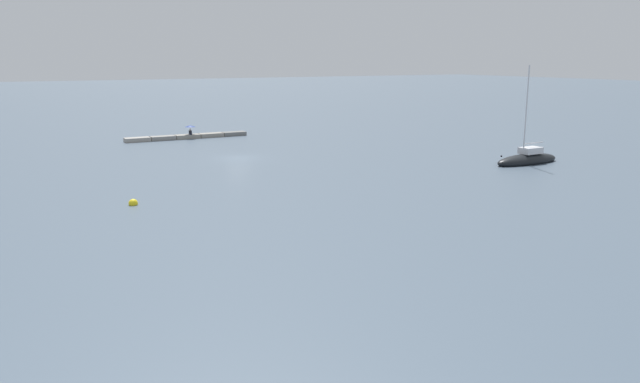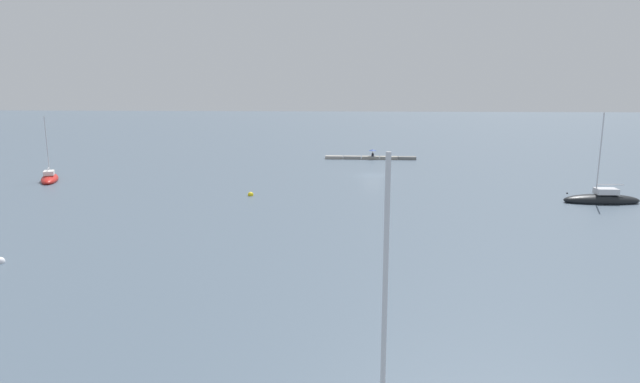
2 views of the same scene
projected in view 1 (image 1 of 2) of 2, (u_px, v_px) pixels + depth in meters
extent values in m
plane|color=#475666|center=(238.00, 158.00, 65.48)|extent=(500.00, 500.00, 0.00)
cube|color=slate|center=(234.00, 134.00, 84.52)|extent=(3.17, 1.55, 0.54)
cube|color=gray|center=(211.00, 135.00, 82.98)|extent=(3.17, 1.55, 0.54)
cube|color=gray|center=(187.00, 137.00, 81.44)|extent=(3.17, 1.55, 0.54)
cube|color=gray|center=(163.00, 138.00, 79.90)|extent=(3.17, 1.55, 0.54)
cube|color=gray|center=(137.00, 140.00, 78.36)|extent=(3.17, 1.55, 0.54)
cube|color=#1E2333|center=(191.00, 134.00, 81.25)|extent=(0.42, 0.47, 0.16)
cube|color=#232328|center=(190.00, 132.00, 81.47)|extent=(0.43, 0.28, 0.52)
sphere|color=tan|center=(190.00, 130.00, 81.39)|extent=(0.22, 0.22, 0.22)
cylinder|color=black|center=(190.00, 131.00, 81.39)|extent=(0.02, 0.02, 1.05)
cone|color=navy|center=(190.00, 126.00, 81.26)|extent=(1.41, 1.41, 0.25)
sphere|color=black|center=(190.00, 125.00, 81.22)|extent=(0.05, 0.05, 0.05)
ellipsoid|color=black|center=(527.00, 161.00, 62.32)|extent=(8.23, 2.62, 1.40)
cube|color=silver|center=(531.00, 150.00, 62.31)|extent=(2.33, 1.48, 0.64)
cylinder|color=silver|center=(526.00, 110.00, 60.90)|extent=(0.14, 0.14, 8.86)
cylinder|color=silver|center=(534.00, 143.00, 62.34)|extent=(2.85, 0.21, 0.10)
sphere|color=black|center=(501.00, 156.00, 60.29)|extent=(0.19, 0.19, 0.19)
sphere|color=yellow|center=(133.00, 203.00, 44.72)|extent=(0.67, 0.67, 0.67)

